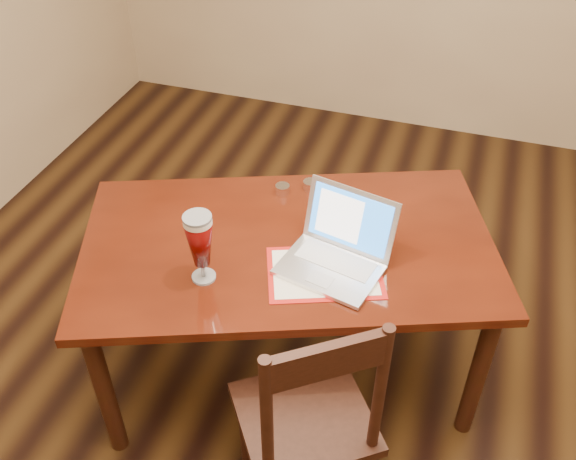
% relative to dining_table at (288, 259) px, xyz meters
% --- Properties ---
extents(ground, '(5.00, 5.00, 0.00)m').
position_rel_dining_table_xyz_m(ground, '(0.23, -0.14, -0.67)').
color(ground, black).
rests_on(ground, ground).
extents(room_shell, '(4.51, 5.01, 2.71)m').
position_rel_dining_table_xyz_m(room_shell, '(0.23, -0.14, 1.09)').
color(room_shell, tan).
rests_on(room_shell, ground).
extents(dining_table, '(1.82, 1.42, 1.04)m').
position_rel_dining_table_xyz_m(dining_table, '(0.00, 0.00, 0.00)').
color(dining_table, '#471509').
rests_on(dining_table, ground).
extents(dining_chair, '(0.61, 0.60, 1.05)m').
position_rel_dining_table_xyz_m(dining_chair, '(0.26, -0.57, -0.18)').
color(dining_chair, black).
rests_on(dining_chair, ground).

